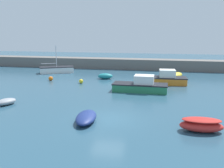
{
  "coord_description": "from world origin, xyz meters",
  "views": [
    {
      "loc": [
        3.92,
        -17.66,
        6.51
      ],
      "look_at": [
        -1.81,
        10.4,
        0.51
      ],
      "focal_mm": 40.0,
      "sensor_mm": 36.0,
      "label": 1
    }
  ],
  "objects_px": {
    "motorboat_with_cabin": "(165,79)",
    "mooring_buoy_yellow": "(81,81)",
    "mooring_buoy_orange": "(51,78)",
    "rowboat_with_red_cover": "(201,125)",
    "sailboat_short_mast": "(57,70)",
    "cabin_cruiser_white": "(141,86)",
    "open_tender_yellow": "(86,117)",
    "rowboat_blue_near": "(176,75)",
    "fishing_dinghy_green": "(6,102)",
    "dinghy_near_pier": "(105,76)"
  },
  "relations": [
    {
      "from": "mooring_buoy_orange",
      "to": "rowboat_blue_near",
      "type": "bearing_deg",
      "value": 18.5
    },
    {
      "from": "mooring_buoy_yellow",
      "to": "rowboat_blue_near",
      "type": "bearing_deg",
      "value": 28.21
    },
    {
      "from": "open_tender_yellow",
      "to": "mooring_buoy_yellow",
      "type": "relative_size",
      "value": 6.17
    },
    {
      "from": "motorboat_with_cabin",
      "to": "dinghy_near_pier",
      "type": "relative_size",
      "value": 2.63
    },
    {
      "from": "fishing_dinghy_green",
      "to": "rowboat_with_red_cover",
      "type": "bearing_deg",
      "value": -73.87
    },
    {
      "from": "rowboat_blue_near",
      "to": "mooring_buoy_orange",
      "type": "distance_m",
      "value": 17.7
    },
    {
      "from": "rowboat_blue_near",
      "to": "cabin_cruiser_white",
      "type": "bearing_deg",
      "value": 177.23
    },
    {
      "from": "cabin_cruiser_white",
      "to": "mooring_buoy_orange",
      "type": "bearing_deg",
      "value": -16.01
    },
    {
      "from": "fishing_dinghy_green",
      "to": "dinghy_near_pier",
      "type": "height_order",
      "value": "dinghy_near_pier"
    },
    {
      "from": "motorboat_with_cabin",
      "to": "cabin_cruiser_white",
      "type": "relative_size",
      "value": 0.95
    },
    {
      "from": "rowboat_with_red_cover",
      "to": "mooring_buoy_yellow",
      "type": "height_order",
      "value": "rowboat_with_red_cover"
    },
    {
      "from": "motorboat_with_cabin",
      "to": "open_tender_yellow",
      "type": "bearing_deg",
      "value": 65.65
    },
    {
      "from": "mooring_buoy_yellow",
      "to": "cabin_cruiser_white",
      "type": "bearing_deg",
      "value": -20.17
    },
    {
      "from": "cabin_cruiser_white",
      "to": "mooring_buoy_orange",
      "type": "distance_m",
      "value": 13.16
    },
    {
      "from": "fishing_dinghy_green",
      "to": "cabin_cruiser_white",
      "type": "xyz_separation_m",
      "value": [
        11.58,
        7.69,
        0.38
      ]
    },
    {
      "from": "mooring_buoy_orange",
      "to": "mooring_buoy_yellow",
      "type": "bearing_deg",
      "value": -11.15
    },
    {
      "from": "rowboat_with_red_cover",
      "to": "cabin_cruiser_white",
      "type": "xyz_separation_m",
      "value": [
        -4.95,
        10.61,
        0.21
      ]
    },
    {
      "from": "sailboat_short_mast",
      "to": "rowboat_with_red_cover",
      "type": "relative_size",
      "value": 1.93
    },
    {
      "from": "open_tender_yellow",
      "to": "mooring_buoy_yellow",
      "type": "height_order",
      "value": "open_tender_yellow"
    },
    {
      "from": "motorboat_with_cabin",
      "to": "mooring_buoy_yellow",
      "type": "bearing_deg",
      "value": 5.87
    },
    {
      "from": "rowboat_with_red_cover",
      "to": "fishing_dinghy_green",
      "type": "height_order",
      "value": "rowboat_with_red_cover"
    },
    {
      "from": "fishing_dinghy_green",
      "to": "cabin_cruiser_white",
      "type": "bearing_deg",
      "value": -30.26
    },
    {
      "from": "cabin_cruiser_white",
      "to": "open_tender_yellow",
      "type": "height_order",
      "value": "cabin_cruiser_white"
    },
    {
      "from": "rowboat_with_red_cover",
      "to": "dinghy_near_pier",
      "type": "distance_m",
      "value": 20.22
    },
    {
      "from": "rowboat_with_red_cover",
      "to": "open_tender_yellow",
      "type": "xyz_separation_m",
      "value": [
        -8.08,
        0.27,
        -0.14
      ]
    },
    {
      "from": "motorboat_with_cabin",
      "to": "rowboat_with_red_cover",
      "type": "height_order",
      "value": "motorboat_with_cabin"
    },
    {
      "from": "rowboat_blue_near",
      "to": "motorboat_with_cabin",
      "type": "bearing_deg",
      "value": -177.63
    },
    {
      "from": "fishing_dinghy_green",
      "to": "mooring_buoy_orange",
      "type": "distance_m",
      "value": 11.57
    },
    {
      "from": "fishing_dinghy_green",
      "to": "mooring_buoy_orange",
      "type": "xyz_separation_m",
      "value": [
        -1.01,
        11.52,
        0.01
      ]
    },
    {
      "from": "rowboat_with_red_cover",
      "to": "mooring_buoy_yellow",
      "type": "relative_size",
      "value": 5.28
    },
    {
      "from": "rowboat_with_red_cover",
      "to": "dinghy_near_pier",
      "type": "relative_size",
      "value": 1.32
    },
    {
      "from": "rowboat_with_red_cover",
      "to": "open_tender_yellow",
      "type": "height_order",
      "value": "rowboat_with_red_cover"
    },
    {
      "from": "dinghy_near_pier",
      "to": "rowboat_blue_near",
      "type": "xyz_separation_m",
      "value": [
        9.82,
        2.81,
        -0.01
      ]
    },
    {
      "from": "mooring_buoy_orange",
      "to": "rowboat_with_red_cover",
      "type": "bearing_deg",
      "value": -39.49
    },
    {
      "from": "motorboat_with_cabin",
      "to": "mooring_buoy_yellow",
      "type": "relative_size",
      "value": 10.53
    },
    {
      "from": "cabin_cruiser_white",
      "to": "rowboat_blue_near",
      "type": "distance_m",
      "value": 10.35
    },
    {
      "from": "dinghy_near_pier",
      "to": "rowboat_with_red_cover",
      "type": "bearing_deg",
      "value": 113.87
    },
    {
      "from": "cabin_cruiser_white",
      "to": "open_tender_yellow",
      "type": "xyz_separation_m",
      "value": [
        -3.13,
        -10.34,
        -0.35
      ]
    },
    {
      "from": "motorboat_with_cabin",
      "to": "rowboat_with_red_cover",
      "type": "distance_m",
      "value": 15.46
    },
    {
      "from": "mooring_buoy_orange",
      "to": "sailboat_short_mast",
      "type": "bearing_deg",
      "value": 106.8
    },
    {
      "from": "rowboat_with_red_cover",
      "to": "rowboat_blue_near",
      "type": "distance_m",
      "value": 20.07
    },
    {
      "from": "cabin_cruiser_white",
      "to": "motorboat_with_cabin",
      "type": "bearing_deg",
      "value": -117.9
    },
    {
      "from": "motorboat_with_cabin",
      "to": "fishing_dinghy_green",
      "type": "distance_m",
      "value": 18.79
    },
    {
      "from": "dinghy_near_pier",
      "to": "cabin_cruiser_white",
      "type": "bearing_deg",
      "value": 122.61
    },
    {
      "from": "cabin_cruiser_white",
      "to": "rowboat_blue_near",
      "type": "bearing_deg",
      "value": -113.03
    },
    {
      "from": "cabin_cruiser_white",
      "to": "fishing_dinghy_green",
      "type": "bearing_deg",
      "value": 34.54
    },
    {
      "from": "sailboat_short_mast",
      "to": "mooring_buoy_yellow",
      "type": "bearing_deg",
      "value": -75.02
    },
    {
      "from": "fishing_dinghy_green",
      "to": "open_tender_yellow",
      "type": "distance_m",
      "value": 8.85
    },
    {
      "from": "sailboat_short_mast",
      "to": "cabin_cruiser_white",
      "type": "relative_size",
      "value": 0.92
    },
    {
      "from": "rowboat_with_red_cover",
      "to": "mooring_buoy_yellow",
      "type": "bearing_deg",
      "value": -48.58
    }
  ]
}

